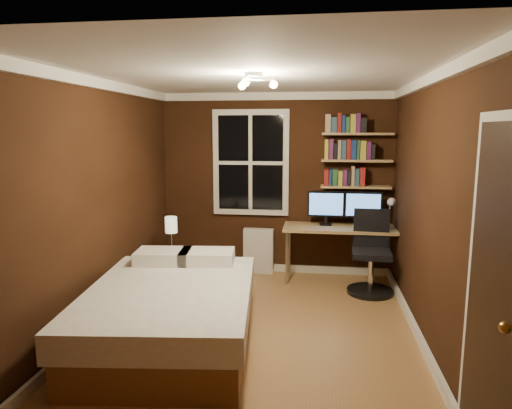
# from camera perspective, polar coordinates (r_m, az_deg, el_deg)

# --- Properties ---
(floor) EXTENTS (4.20, 4.20, 0.00)m
(floor) POSITION_cam_1_polar(r_m,az_deg,el_deg) (4.69, -0.08, -15.93)
(floor) COLOR olive
(floor) RESTS_ON ground
(wall_back) EXTENTS (3.20, 0.04, 2.50)m
(wall_back) POSITION_cam_1_polar(r_m,az_deg,el_deg) (6.38, 2.51, 2.53)
(wall_back) COLOR black
(wall_back) RESTS_ON ground
(wall_left) EXTENTS (0.04, 4.20, 2.50)m
(wall_left) POSITION_cam_1_polar(r_m,az_deg,el_deg) (4.80, -19.37, -0.23)
(wall_left) COLOR black
(wall_left) RESTS_ON ground
(wall_right) EXTENTS (0.04, 4.20, 2.50)m
(wall_right) POSITION_cam_1_polar(r_m,az_deg,el_deg) (4.39, 21.07, -1.17)
(wall_right) COLOR black
(wall_right) RESTS_ON ground
(ceiling) EXTENTS (3.20, 4.20, 0.02)m
(ceiling) POSITION_cam_1_polar(r_m,az_deg,el_deg) (4.28, -0.09, 16.00)
(ceiling) COLOR white
(ceiling) RESTS_ON wall_back
(window) EXTENTS (1.06, 0.06, 1.46)m
(window) POSITION_cam_1_polar(r_m,az_deg,el_deg) (6.36, -0.66, 5.23)
(window) COLOR silver
(window) RESTS_ON wall_back
(door) EXTENTS (0.03, 0.82, 2.05)m
(door) POSITION_cam_1_polar(r_m,az_deg,el_deg) (3.00, 27.40, -10.75)
(door) COLOR black
(door) RESTS_ON ground
(door_knob) EXTENTS (0.06, 0.06, 0.06)m
(door_knob) POSITION_cam_1_polar(r_m,az_deg,el_deg) (2.74, 28.68, -13.35)
(door_knob) COLOR #B47E32
(door_knob) RESTS_ON door
(ceiling_fixture) EXTENTS (0.44, 0.44, 0.18)m
(ceiling_fixture) POSITION_cam_1_polar(r_m,az_deg,el_deg) (4.17, -0.28, 14.80)
(ceiling_fixture) COLOR beige
(ceiling_fixture) RESTS_ON ceiling
(bookshelf_lower) EXTENTS (0.92, 0.22, 0.03)m
(bookshelf_lower) POSITION_cam_1_polar(r_m,az_deg,el_deg) (6.25, 12.32, 2.19)
(bookshelf_lower) COLOR #9C784B
(bookshelf_lower) RESTS_ON wall_back
(books_row_lower) EXTENTS (0.54, 0.16, 0.23)m
(books_row_lower) POSITION_cam_1_polar(r_m,az_deg,el_deg) (6.24, 12.36, 3.37)
(books_row_lower) COLOR maroon
(books_row_lower) RESTS_ON bookshelf_lower
(bookshelf_middle) EXTENTS (0.92, 0.22, 0.03)m
(bookshelf_middle) POSITION_cam_1_polar(r_m,az_deg,el_deg) (6.22, 12.43, 5.39)
(bookshelf_middle) COLOR #9C784B
(bookshelf_middle) RESTS_ON wall_back
(books_row_middle) EXTENTS (0.66, 0.16, 0.23)m
(books_row_middle) POSITION_cam_1_polar(r_m,az_deg,el_deg) (6.21, 12.47, 6.59)
(books_row_middle) COLOR navy
(books_row_middle) RESTS_ON bookshelf_middle
(bookshelf_upper) EXTENTS (0.92, 0.22, 0.03)m
(bookshelf_upper) POSITION_cam_1_polar(r_m,az_deg,el_deg) (6.21, 12.54, 8.61)
(bookshelf_upper) COLOR #9C784B
(bookshelf_upper) RESTS_ON wall_back
(books_row_upper) EXTENTS (0.48, 0.16, 0.23)m
(books_row_upper) POSITION_cam_1_polar(r_m,az_deg,el_deg) (6.21, 12.59, 9.81)
(books_row_upper) COLOR #255735
(books_row_upper) RESTS_ON bookshelf_upper
(bed) EXTENTS (1.70, 2.21, 0.70)m
(bed) POSITION_cam_1_polar(r_m,az_deg,el_deg) (4.49, -10.52, -13.12)
(bed) COLOR brown
(bed) RESTS_ON ground
(nightstand) EXTENTS (0.43, 0.43, 0.49)m
(nightstand) POSITION_cam_1_polar(r_m,az_deg,el_deg) (5.95, -10.40, -8.01)
(nightstand) COLOR brown
(nightstand) RESTS_ON ground
(bedside_lamp) EXTENTS (0.15, 0.15, 0.44)m
(bedside_lamp) POSITION_cam_1_polar(r_m,az_deg,el_deg) (5.83, -10.53, -3.64)
(bedside_lamp) COLOR beige
(bedside_lamp) RESTS_ON nightstand
(radiator) EXTENTS (0.42, 0.15, 0.63)m
(radiator) POSITION_cam_1_polar(r_m,az_deg,el_deg) (6.47, 0.33, -5.81)
(radiator) COLOR silver
(radiator) RESTS_ON ground
(desk) EXTENTS (1.55, 0.58, 0.74)m
(desk) POSITION_cam_1_polar(r_m,az_deg,el_deg) (6.15, 10.76, -3.30)
(desk) COLOR #9C784B
(desk) RESTS_ON ground
(monitor_left) EXTENTS (0.50, 0.12, 0.46)m
(monitor_left) POSITION_cam_1_polar(r_m,az_deg,el_deg) (6.16, 8.74, -0.46)
(monitor_left) COLOR black
(monitor_left) RESTS_ON desk
(monitor_right) EXTENTS (0.50, 0.12, 0.46)m
(monitor_right) POSITION_cam_1_polar(r_m,az_deg,el_deg) (6.19, 13.23, -0.56)
(monitor_right) COLOR black
(monitor_right) RESTS_ON desk
(desk_lamp) EXTENTS (0.14, 0.32, 0.44)m
(desk_lamp) POSITION_cam_1_polar(r_m,az_deg,el_deg) (6.07, 16.43, -0.99)
(desk_lamp) COLOR silver
(desk_lamp) RESTS_ON desk
(office_chair) EXTENTS (0.57, 0.57, 1.03)m
(office_chair) POSITION_cam_1_polar(r_m,az_deg,el_deg) (5.86, 14.16, -6.90)
(office_chair) COLOR black
(office_chair) RESTS_ON ground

